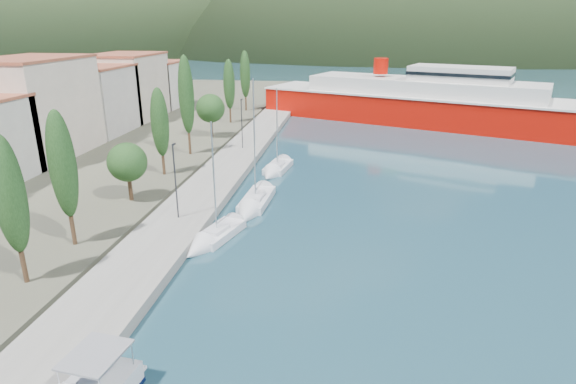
# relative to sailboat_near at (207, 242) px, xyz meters

# --- Properties ---
(ground) EXTENTS (1400.00, 1400.00, 0.00)m
(ground) POSITION_rel_sailboat_near_xyz_m (5.67, 108.85, -0.27)
(ground) COLOR #224957
(quay) EXTENTS (5.00, 88.00, 0.80)m
(quay) POSITION_rel_sailboat_near_xyz_m (-3.33, 14.85, 0.13)
(quay) COLOR gray
(quay) RESTS_ON ground
(town_buildings) EXTENTS (9.20, 69.20, 11.30)m
(town_buildings) POSITION_rel_sailboat_near_xyz_m (-26.33, 25.76, 5.29)
(town_buildings) COLOR beige
(town_buildings) RESTS_ON land_strip
(tree_row) EXTENTS (3.87, 62.96, 11.57)m
(tree_row) POSITION_rel_sailboat_near_xyz_m (-9.00, 21.27, 5.59)
(tree_row) COLOR #47301E
(tree_row) RESTS_ON land_strip
(lamp_posts) EXTENTS (0.15, 44.26, 6.06)m
(lamp_posts) POSITION_rel_sailboat_near_xyz_m (-3.33, 3.85, 3.81)
(lamp_posts) COLOR #2D2D33
(lamp_posts) RESTS_ON quay
(sailboat_near) EXTENTS (3.85, 7.17, 9.87)m
(sailboat_near) POSITION_rel_sailboat_near_xyz_m (0.00, 0.00, 0.00)
(sailboat_near) COLOR silver
(sailboat_near) RESTS_ON ground
(sailboat_mid) EXTENTS (2.60, 8.55, 12.18)m
(sailboat_mid) POSITION_rel_sailboat_near_xyz_m (1.79, 7.20, 0.02)
(sailboat_mid) COLOR silver
(sailboat_mid) RESTS_ON ground
(sailboat_far) EXTENTS (3.11, 7.03, 9.98)m
(sailboat_far) POSITION_rel_sailboat_near_xyz_m (1.93, 18.27, 0.01)
(sailboat_far) COLOR silver
(sailboat_far) RESTS_ON ground
(ferry) EXTENTS (53.92, 30.35, 10.63)m
(ferry) POSITION_rel_sailboat_near_xyz_m (21.40, 49.58, 2.96)
(ferry) COLOR #C10E04
(ferry) RESTS_ON ground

